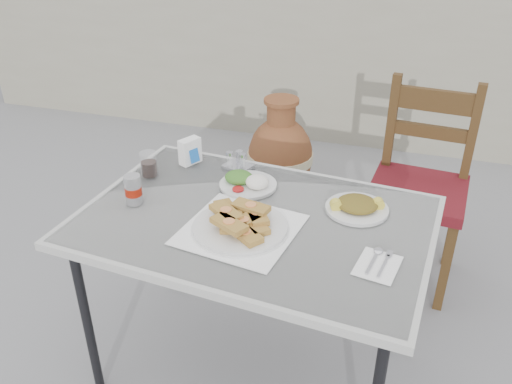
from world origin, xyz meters
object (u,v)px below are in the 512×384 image
(chair, at_px, (419,185))
(soda_can, at_px, (133,190))
(condiment_caddy, at_px, (237,163))
(cafe_table, at_px, (254,229))
(salad_rice_plate, at_px, (247,182))
(cola_glass, at_px, (149,166))
(terracotta_urn, at_px, (280,157))
(pide_plate, at_px, (240,222))
(salad_chopped_plate, at_px, (357,206))
(napkin_holder, at_px, (190,151))

(chair, bearing_deg, soda_can, -133.30)
(soda_can, xyz_separation_m, condiment_caddy, (0.27, 0.36, -0.03))
(cafe_table, height_order, salad_rice_plate, salad_rice_plate)
(cola_glass, height_order, chair, chair)
(salad_rice_plate, height_order, cola_glass, cola_glass)
(condiment_caddy, bearing_deg, salad_rice_plate, -57.34)
(cafe_table, relative_size, chair, 1.31)
(terracotta_urn, bearing_deg, soda_can, -98.64)
(pide_plate, distance_m, chair, 1.12)
(salad_chopped_plate, bearing_deg, terracotta_urn, 116.23)
(pide_plate, distance_m, salad_chopped_plate, 0.43)
(napkin_holder, height_order, chair, chair)
(soda_can, height_order, chair, chair)
(salad_rice_plate, xyz_separation_m, chair, (0.64, 0.63, -0.25))
(pide_plate, bearing_deg, cola_glass, 150.18)
(cafe_table, distance_m, cola_glass, 0.52)
(salad_chopped_plate, height_order, cola_glass, cola_glass)
(salad_rice_plate, distance_m, soda_can, 0.42)
(chair, bearing_deg, cola_glass, -141.99)
(pide_plate, xyz_separation_m, salad_rice_plate, (-0.07, 0.29, -0.01))
(cafe_table, height_order, cola_glass, cola_glass)
(cola_glass, relative_size, chair, 0.10)
(soda_can, relative_size, condiment_caddy, 0.85)
(soda_can, bearing_deg, pide_plate, -7.68)
(salad_chopped_plate, xyz_separation_m, cola_glass, (-0.82, 0.03, 0.02))
(soda_can, xyz_separation_m, chair, (1.00, 0.87, -0.28))
(salad_rice_plate, distance_m, salad_chopped_plate, 0.43)
(salad_rice_plate, xyz_separation_m, salad_chopped_plate, (0.42, -0.06, -0.00))
(salad_chopped_plate, distance_m, napkin_holder, 0.73)
(cola_glass, bearing_deg, salad_chopped_plate, -2.07)
(cafe_table, xyz_separation_m, terracotta_urn, (-0.24, 1.30, -0.36))
(terracotta_urn, bearing_deg, salad_chopped_plate, -63.77)
(condiment_caddy, bearing_deg, salad_chopped_plate, -20.18)
(pide_plate, xyz_separation_m, chair, (0.58, 0.93, -0.26))
(napkin_holder, distance_m, chair, 1.10)
(cafe_table, bearing_deg, salad_chopped_plate, 23.80)
(cafe_table, distance_m, condiment_caddy, 0.38)
(cafe_table, distance_m, pide_plate, 0.12)
(pide_plate, xyz_separation_m, napkin_holder, (-0.35, 0.41, 0.02))
(terracotta_urn, bearing_deg, cafe_table, -79.68)
(cola_glass, relative_size, condiment_caddy, 0.76)
(cola_glass, xyz_separation_m, chair, (1.04, 0.66, -0.27))
(cola_glass, distance_m, condiment_caddy, 0.35)
(salad_chopped_plate, relative_size, soda_can, 2.03)
(cola_glass, xyz_separation_m, condiment_caddy, (0.31, 0.16, -0.02))
(salad_chopped_plate, distance_m, condiment_caddy, 0.54)
(salad_chopped_plate, distance_m, chair, 0.77)
(napkin_holder, bearing_deg, soda_can, -73.38)
(napkin_holder, relative_size, terracotta_urn, 0.16)
(pide_plate, height_order, salad_chopped_plate, pide_plate)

